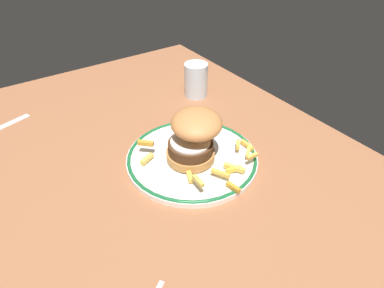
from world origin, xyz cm
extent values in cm
cube|color=#935B3B|center=(0.00, 0.00, -2.00)|extent=(124.90, 81.44, 4.00)
cylinder|color=white|center=(-0.61, 3.84, 0.60)|extent=(29.02, 29.02, 1.20)
torus|color=#196033|center=(-0.61, 3.84, 1.20)|extent=(28.62, 28.62, 0.80)
cylinder|color=#B6783C|center=(-0.41, 3.03, 2.50)|extent=(10.56, 10.56, 1.80)
cylinder|color=#442815|center=(-0.41, 3.03, 4.54)|extent=(9.71, 9.71, 2.28)
cylinder|color=white|center=(-0.41, 3.03, 5.93)|extent=(8.54, 8.54, 0.50)
ellipsoid|color=yellow|center=(-0.46, 3.70, 6.60)|extent=(2.60, 2.60, 1.40)
ellipsoid|color=#B87640|center=(0.33, 4.57, 9.98)|extent=(15.14, 15.01, 5.54)
cube|color=gold|center=(8.47, 8.33, 2.06)|extent=(4.42, 3.00, 0.92)
cube|color=gold|center=(8.70, 7.92, 2.03)|extent=(1.77, 3.58, 0.85)
cube|color=gold|center=(3.98, 15.90, 2.02)|extent=(3.79, 0.91, 0.85)
cube|color=gold|center=(12.66, 4.47, 2.01)|extent=(3.29, 1.31, 0.82)
cube|color=gold|center=(3.39, 13.57, 2.77)|extent=(2.75, 2.52, 0.78)
cube|color=#EABC4C|center=(6.61, 13.79, 2.67)|extent=(2.55, 2.78, 0.71)
cube|color=gold|center=(5.45, -0.88, 2.06)|extent=(2.98, 1.94, 0.93)
cube|color=gold|center=(8.82, -1.23, 3.70)|extent=(3.35, 1.10, 0.84)
cube|color=gold|center=(-7.17, -3.94, 4.09)|extent=(3.18, 3.20, 1.00)
cube|color=gold|center=(8.71, 4.36, 2.75)|extent=(3.86, 2.48, 0.76)
cube|color=#ECAD47|center=(8.84, 12.81, 3.40)|extent=(0.76, 2.84, 0.72)
cube|color=gold|center=(-4.49, -5.27, 2.07)|extent=(2.23, 3.60, 0.94)
cylinder|color=silver|center=(-25.04, 22.06, 4.87)|extent=(6.76, 6.76, 9.73)
cylinder|color=silver|center=(-25.04, 22.06, 2.85)|extent=(6.22, 6.22, 5.71)
cube|color=silver|center=(-39.76, -26.69, 0.20)|extent=(5.07, 11.02, 0.24)
camera|label=1|loc=(47.83, -29.56, 48.35)|focal=31.86mm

